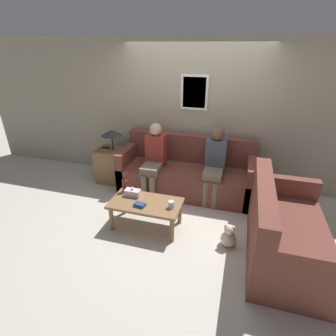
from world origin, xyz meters
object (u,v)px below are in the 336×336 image
(person_left, at_px, (154,157))
(drinking_glass, at_px, (171,205))
(couch_side, at_px, (283,233))
(teddy_bear, at_px, (229,237))
(wine_bottle, at_px, (125,185))
(couch_main, at_px, (187,173))
(person_right, at_px, (215,161))
(coffee_table, at_px, (146,206))

(person_left, bearing_deg, drinking_glass, -59.93)
(couch_side, relative_size, teddy_bear, 5.06)
(drinking_glass, bearing_deg, wine_bottle, 164.20)
(drinking_glass, relative_size, teddy_bear, 0.31)
(couch_side, bearing_deg, drinking_glass, 88.59)
(drinking_glass, bearing_deg, couch_main, 92.89)
(drinking_glass, height_order, person_right, person_right)
(couch_main, xyz_separation_m, coffee_table, (-0.32, -1.23, 0.02))
(wine_bottle, relative_size, person_right, 0.22)
(person_left, bearing_deg, couch_main, 21.67)
(person_right, bearing_deg, person_left, -175.72)
(couch_main, xyz_separation_m, couch_side, (1.52, -1.30, 0.00))
(coffee_table, height_order, person_right, person_right)
(drinking_glass, relative_size, person_right, 0.08)
(person_left, bearing_deg, person_right, 4.28)
(coffee_table, bearing_deg, couch_main, 75.24)
(couch_main, bearing_deg, person_right, -15.33)
(couch_main, relative_size, wine_bottle, 8.53)
(wine_bottle, xyz_separation_m, person_right, (1.23, 0.90, 0.17))
(wine_bottle, bearing_deg, person_left, 77.08)
(teddy_bear, bearing_deg, couch_main, 123.69)
(person_right, bearing_deg, couch_main, 164.67)
(person_right, bearing_deg, couch_side, -48.80)
(wine_bottle, relative_size, drinking_glass, 2.65)
(couch_main, relative_size, person_right, 1.88)
(drinking_glass, distance_m, teddy_bear, 0.88)
(coffee_table, distance_m, teddy_bear, 1.22)
(couch_side, xyz_separation_m, drinking_glass, (-1.46, 0.04, 0.13))
(couch_side, xyz_separation_m, coffee_table, (-1.85, 0.07, 0.02))
(couch_main, distance_m, person_right, 0.63)
(wine_bottle, bearing_deg, couch_side, -6.62)
(couch_main, bearing_deg, coffee_table, -104.76)
(teddy_bear, bearing_deg, couch_side, 1.18)
(couch_main, xyz_separation_m, teddy_bear, (0.88, -1.31, -0.19))
(couch_main, distance_m, couch_side, 2.00)
(person_left, relative_size, person_right, 1.00)
(couch_side, bearing_deg, person_left, 62.27)
(couch_side, distance_m, person_right, 1.59)
(person_right, bearing_deg, coffee_table, -127.04)
(coffee_table, height_order, wine_bottle, wine_bottle)
(couch_side, height_order, person_left, person_left)
(person_left, bearing_deg, couch_side, -27.73)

